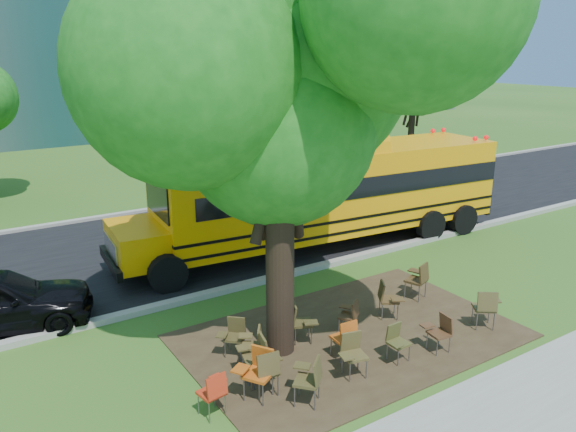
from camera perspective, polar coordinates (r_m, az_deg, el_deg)
ground at (r=12.22m, az=1.17°, el=-12.40°), size 160.00×160.00×0.00m
dirt_patch at (r=12.39m, az=6.41°, el=-11.99°), size 7.00×4.50×0.03m
asphalt_road at (r=17.94m, az=-11.42°, el=-2.91°), size 80.00×8.00×0.04m
kerb_near at (r=14.51m, az=-5.51°, el=-7.25°), size 80.00×0.25×0.14m
kerb_far at (r=21.63m, az=-15.47°, el=0.34°), size 80.00×0.25×0.14m
bg_tree_3 at (r=26.80m, az=-1.36°, el=14.77°), size 5.60×5.60×7.84m
bg_tree_4 at (r=31.03m, az=12.72°, el=13.37°), size 5.00×5.00×6.85m
main_tree at (r=10.21m, az=-0.90°, el=13.71°), size 7.20×7.20×9.02m
school_bus at (r=17.34m, az=4.37°, el=2.62°), size 12.43×3.72×3.00m
chair_0 at (r=9.83m, az=-7.52°, el=-17.04°), size 0.55×0.56×0.83m
chair_1 at (r=10.20m, az=-2.15°, el=-15.15°), size 0.64×0.54×0.91m
chair_2 at (r=10.00m, az=2.30°, el=-15.92°), size 0.61×0.77×0.90m
chair_3 at (r=10.82m, az=6.54°, el=-13.43°), size 0.65×0.51×0.87m
chair_4 at (r=11.33m, az=5.91°, el=-11.91°), size 0.58×0.51×0.87m
chair_5 at (r=11.44m, az=10.96°, el=-12.18°), size 0.50×0.46×0.77m
chair_6 at (r=11.96m, az=15.22°, el=-11.03°), size 0.47×0.57×0.80m
chair_7 at (r=13.10m, az=19.51°, el=-8.52°), size 0.80×0.63×0.93m
chair_8 at (r=10.67m, az=-3.15°, el=-13.73°), size 0.52×0.67×0.89m
chair_9 at (r=11.49m, az=-5.51°, el=-11.73°), size 0.68×0.54×0.79m
chair_10 at (r=11.83m, az=1.23°, el=-10.48°), size 0.57×0.72×0.87m
chair_11 at (r=12.31m, az=6.38°, el=-9.75°), size 0.52×0.65×0.78m
chair_12 at (r=13.01m, az=10.03°, el=-8.07°), size 0.59×0.75×0.89m
chair_13 at (r=14.11m, az=13.14°, el=-6.05°), size 0.65×0.72×0.95m
chair_14 at (r=10.16m, az=-3.04°, el=-15.16°), size 0.79×0.63×0.95m
chair_15 at (r=11.08m, az=-3.46°, el=-12.70°), size 0.55×0.70×0.83m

